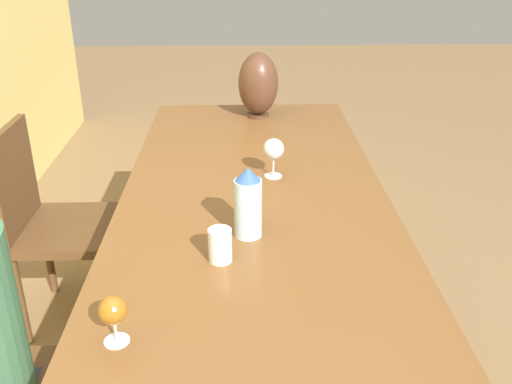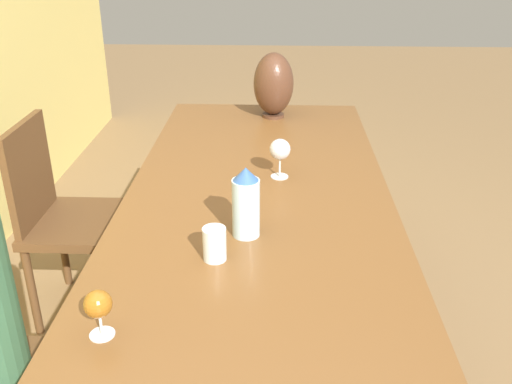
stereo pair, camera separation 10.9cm
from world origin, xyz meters
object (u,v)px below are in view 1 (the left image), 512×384
at_px(water_bottle, 248,203).
at_px(vase, 258,84).
at_px(water_tumbler, 220,245).
at_px(chair_far, 53,220).
at_px(wine_glass_3, 113,312).
at_px(wine_glass_1, 274,150).

relative_size(water_bottle, vase, 0.71).
height_order(water_bottle, water_tumbler, water_bottle).
relative_size(water_tumbler, chair_far, 0.11).
relative_size(water_bottle, chair_far, 0.25).
bearing_deg(chair_far, water_tumbler, -136.95).
bearing_deg(water_bottle, wine_glass_3, 147.64).
bearing_deg(wine_glass_1, vase, 2.54).
bearing_deg(water_tumbler, vase, -6.46).
relative_size(water_tumbler, wine_glass_3, 0.82).
bearing_deg(chair_far, wine_glass_1, -102.77).
distance_m(water_bottle, wine_glass_1, 0.45).
distance_m(water_bottle, vase, 1.17).
relative_size(vase, wine_glass_1, 2.09).
bearing_deg(water_bottle, vase, -3.35).
xyz_separation_m(water_bottle, wine_glass_1, (0.44, -0.10, -0.00)).
bearing_deg(wine_glass_1, chair_far, 77.23).
bearing_deg(wine_glass_1, water_tumbler, 162.73).
distance_m(water_tumbler, chair_far, 1.13).
distance_m(wine_glass_1, chair_far, 1.02).
bearing_deg(chair_far, wine_glass_3, -155.53).
bearing_deg(water_tumbler, wine_glass_1, -17.27).
bearing_deg(wine_glass_3, water_tumbler, -33.78).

